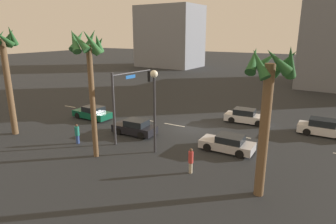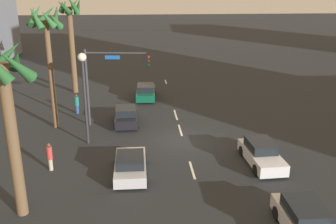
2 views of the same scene
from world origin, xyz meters
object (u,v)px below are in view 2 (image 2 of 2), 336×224
(car_1, at_px, (146,92))
(pedestrian_0, at_px, (50,156))
(car_2, at_px, (130,165))
(car_5, at_px, (126,116))
(palm_tree_1, at_px, (71,25))
(palm_tree_0, at_px, (6,97))
(car_0, at_px, (261,154))
(pedestrian_1, at_px, (77,104))
(traffic_signal, at_px, (108,75))
(palm_tree_2, at_px, (46,32))
(car_3, at_px, (306,223))
(streetlamp, at_px, (84,82))

(car_1, relative_size, pedestrian_0, 2.52)
(car_2, bearing_deg, car_5, 3.11)
(car_5, relative_size, pedestrian_0, 2.32)
(car_2, bearing_deg, car_1, -4.67)
(car_5, height_order, palm_tree_1, palm_tree_1)
(pedestrian_0, relative_size, palm_tree_0, 0.20)
(car_0, bearing_deg, pedestrian_0, 89.36)
(car_0, xyz_separation_m, pedestrian_1, (10.51, 12.64, 0.22))
(car_5, xyz_separation_m, pedestrian_1, (2.78, 4.20, 0.24))
(traffic_signal, height_order, pedestrian_1, traffic_signal)
(palm_tree_1, bearing_deg, car_0, -141.49)
(car_5, xyz_separation_m, palm_tree_2, (-0.33, 5.45, 6.57))
(traffic_signal, bearing_deg, car_5, -76.65)
(car_5, relative_size, traffic_signal, 0.67)
(pedestrian_1, bearing_deg, palm_tree_2, 158.08)
(car_0, height_order, traffic_signal, traffic_signal)
(car_3, height_order, pedestrian_0, pedestrian_0)
(car_3, xyz_separation_m, palm_tree_1, (24.30, 13.46, 6.00))
(car_3, relative_size, palm_tree_0, 0.53)
(car_1, height_order, palm_tree_1, palm_tree_1)
(traffic_signal, relative_size, streetlamp, 0.94)
(car_3, bearing_deg, car_2, 50.74)
(car_3, distance_m, palm_tree_2, 20.94)
(streetlamp, distance_m, pedestrian_1, 7.59)
(car_2, height_order, streetlamp, streetlamp)
(car_3, distance_m, palm_tree_1, 28.42)
(car_1, height_order, car_2, car_1)
(car_2, relative_size, palm_tree_0, 0.49)
(car_3, distance_m, palm_tree_0, 14.18)
(car_1, bearing_deg, pedestrian_0, 157.48)
(palm_tree_2, bearing_deg, car_2, -144.06)
(palm_tree_0, bearing_deg, car_5, -21.20)
(palm_tree_2, bearing_deg, car_5, -86.53)
(car_3, bearing_deg, palm_tree_0, 78.17)
(car_0, bearing_deg, car_1, 24.78)
(car_0, height_order, palm_tree_2, palm_tree_2)
(palm_tree_1, bearing_deg, car_2, -162.34)
(car_2, height_order, car_3, car_3)
(car_3, bearing_deg, palm_tree_1, 28.98)
(car_5, relative_size, palm_tree_2, 0.43)
(streetlamp, bearing_deg, palm_tree_2, 40.60)
(car_2, bearing_deg, streetlamp, 32.23)
(pedestrian_0, bearing_deg, palm_tree_0, 174.60)
(car_5, height_order, palm_tree_2, palm_tree_2)
(palm_tree_0, distance_m, palm_tree_1, 21.63)
(car_1, height_order, pedestrian_1, pedestrian_1)
(pedestrian_0, xyz_separation_m, pedestrian_1, (10.37, -0.07, -0.04))
(car_1, bearing_deg, car_0, -155.22)
(streetlamp, bearing_deg, traffic_signal, -21.38)
(traffic_signal, bearing_deg, car_1, -22.16)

